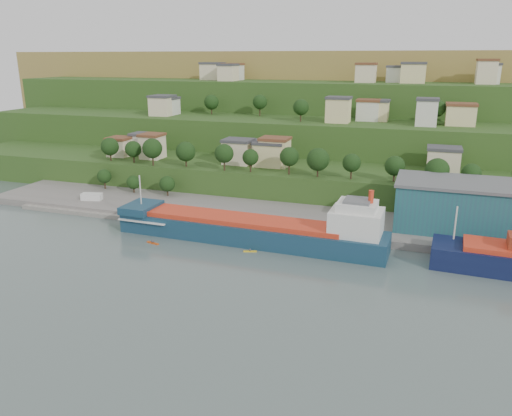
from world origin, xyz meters
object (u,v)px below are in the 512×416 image
at_px(warehouse, 457,205).
at_px(caravan, 92,198).
at_px(kayak_orange, 153,242).
at_px(cargo_ship_near, 257,231).

distance_m(warehouse, caravan, 107.73).
relative_size(caravan, kayak_orange, 1.70).
relative_size(warehouse, caravan, 4.93).
xyz_separation_m(cargo_ship_near, kayak_orange, (-24.74, -9.53, -2.60)).
bearing_deg(cargo_ship_near, caravan, 168.62).
height_order(cargo_ship_near, kayak_orange, cargo_ship_near).
bearing_deg(warehouse, cargo_ship_near, -155.24).
bearing_deg(kayak_orange, caravan, 161.01).
relative_size(cargo_ship_near, caravan, 11.08).
bearing_deg(kayak_orange, cargo_ship_near, 35.64).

